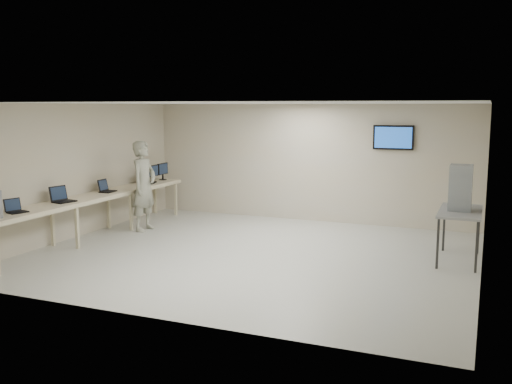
% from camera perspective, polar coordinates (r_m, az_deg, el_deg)
% --- Properties ---
extents(room, '(8.01, 7.01, 2.81)m').
position_cam_1_polar(room, '(10.51, -0.13, 1.29)').
color(room, '#B8B9B1').
rests_on(room, ground).
extents(workbench, '(0.76, 6.00, 0.90)m').
position_cam_1_polar(workbench, '(12.38, -15.91, -0.67)').
color(workbench, beige).
rests_on(workbench, ground).
extents(laptop_0, '(0.35, 0.37, 0.25)m').
position_cam_1_polar(laptop_0, '(10.82, -22.93, -1.57)').
color(laptop_0, black).
rests_on(laptop_0, workbench).
extents(laptop_1, '(0.41, 0.45, 0.31)m').
position_cam_1_polar(laptop_1, '(11.69, -18.85, -0.57)').
color(laptop_1, black).
rests_on(laptop_1, workbench).
extents(laptop_2, '(0.31, 0.36, 0.27)m').
position_cam_1_polar(laptop_2, '(12.80, -14.79, 0.32)').
color(laptop_2, black).
rests_on(laptop_2, workbench).
extents(laptop_3, '(0.34, 0.39, 0.27)m').
position_cam_1_polar(laptop_3, '(13.97, -10.89, 1.13)').
color(laptop_3, black).
rests_on(laptop_3, workbench).
extents(monitor_near, '(0.19, 0.42, 0.41)m').
position_cam_1_polar(monitor_near, '(14.20, -10.26, 1.99)').
color(monitor_near, black).
rests_on(monitor_near, workbench).
extents(monitor_far, '(0.19, 0.43, 0.42)m').
position_cam_1_polar(monitor_far, '(14.58, -9.31, 2.21)').
color(monitor_far, black).
rests_on(monitor_far, workbench).
extents(soldier, '(0.48, 0.73, 2.00)m').
position_cam_1_polar(soldier, '(12.84, -11.14, 0.60)').
color(soldier, gray).
rests_on(soldier, ground).
extents(side_table, '(0.72, 1.54, 0.92)m').
position_cam_1_polar(side_table, '(10.72, 19.76, -2.11)').
color(side_table, gray).
rests_on(side_table, ground).
extents(storage_bins, '(0.38, 0.43, 0.81)m').
position_cam_1_polar(storage_bins, '(10.65, 19.78, 0.42)').
color(storage_bins, '#929CA4').
rests_on(storage_bins, side_table).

